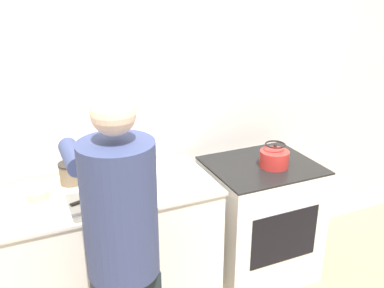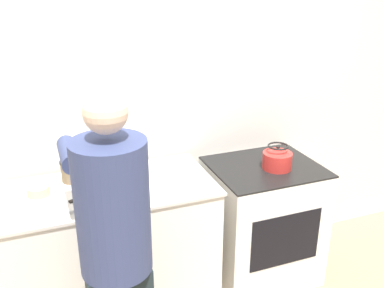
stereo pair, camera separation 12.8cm
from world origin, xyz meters
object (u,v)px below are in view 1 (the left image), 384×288
person (122,248)px  canister_jar (71,173)px  oven (259,219)px  kettle (274,157)px  knife (90,198)px  cutting_board (95,200)px  bowl_prep (38,195)px

person → canister_jar: person is taller
oven → kettle: (0.05, -0.06, 0.52)m
knife → kettle: 1.29m
knife → person: bearing=-101.8°
person → cutting_board: bearing=93.1°
person → canister_jar: 0.79m
kettle → bowl_prep: 1.56m
knife → bowl_prep: bowl_prep is taller
cutting_board → person: bearing=-86.9°
bowl_prep → canister_jar: bearing=30.8°
oven → cutting_board: size_ratio=2.92×
cutting_board → bowl_prep: 0.34m
canister_jar → person: bearing=-81.8°
knife → canister_jar: size_ratio=1.79×
kettle → canister_jar: 1.37m
knife → bowl_prep: bearing=132.2°
kettle → knife: bearing=-177.8°
kettle → canister_jar: size_ratio=1.41×
knife → bowl_prep: (-0.27, 0.16, 0.01)m
bowl_prep → canister_jar: 0.25m
person → knife: size_ratio=6.61×
kettle → canister_jar: canister_jar is taller
oven → canister_jar: size_ratio=6.25×
person → cutting_board: person is taller
kettle → bowl_prep: kettle is taller
bowl_prep → canister_jar: (0.21, 0.13, 0.04)m
person → oven: bearing=26.9°
oven → knife: size_ratio=3.49×
oven → bowl_prep: 1.59m
oven → bowl_prep: (-1.50, 0.05, 0.51)m
cutting_board → canister_jar: 0.31m
oven → canister_jar: bearing=172.3°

